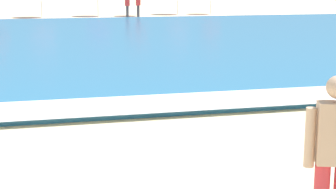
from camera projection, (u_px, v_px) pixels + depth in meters
sea at (35, 41)px, 23.39m from camera, size 120.00×28.00×0.14m
surf_foam at (43, 109)px, 10.65m from camera, size 120.00×1.65×0.01m
beachgoer_near_row_left at (138, 5)px, 40.42m from camera, size 0.32×0.20×1.58m
beachgoer_near_row_mid at (127, 6)px, 39.74m from camera, size 0.32×0.20×1.58m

